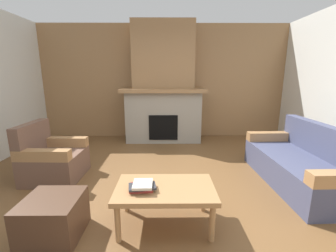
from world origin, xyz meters
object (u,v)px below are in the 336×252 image
(ottoman, at_px, (53,217))
(fireplace, at_px, (163,91))
(couch, at_px, (302,165))
(coffee_table, at_px, (165,192))
(armchair, at_px, (52,159))

(ottoman, bearing_deg, fireplace, 73.04)
(couch, bearing_deg, ottoman, -160.68)
(fireplace, height_order, coffee_table, fireplace)
(armchair, height_order, coffee_table, armchair)
(fireplace, relative_size, armchair, 3.18)
(coffee_table, height_order, ottoman, coffee_table)
(fireplace, bearing_deg, coffee_table, -89.04)
(couch, bearing_deg, armchair, 176.65)
(armchair, distance_m, ottoman, 1.42)
(fireplace, xyz_separation_m, ottoman, (-1.02, -3.34, -0.96))
(couch, distance_m, coffee_table, 2.15)
(ottoman, bearing_deg, armchair, 116.38)
(couch, bearing_deg, fireplace, 131.21)
(couch, distance_m, ottoman, 3.20)
(fireplace, height_order, couch, fireplace)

